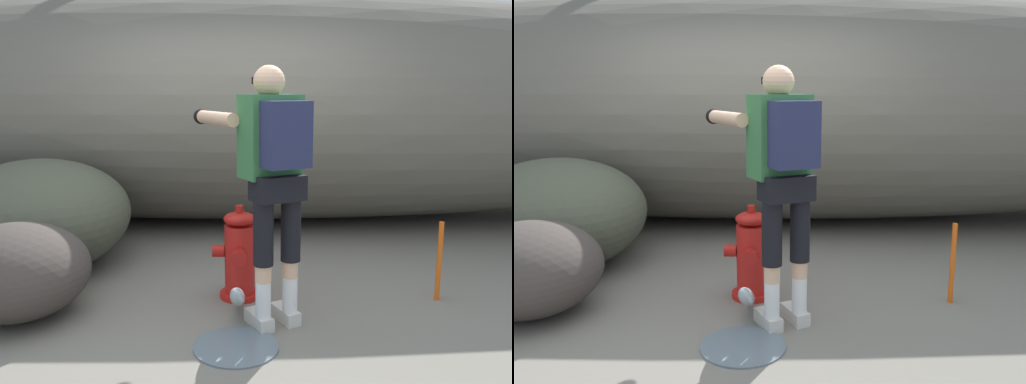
% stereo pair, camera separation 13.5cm
% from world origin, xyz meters
% --- Properties ---
extents(ground_plane, '(56.00, 56.00, 0.04)m').
position_xyz_m(ground_plane, '(0.00, 0.00, -0.02)').
color(ground_plane, slate).
extents(dirt_embankment, '(15.86, 3.20, 2.63)m').
position_xyz_m(dirt_embankment, '(0.00, 3.03, 1.32)').
color(dirt_embankment, '#666056').
rests_on(dirt_embankment, ground_plane).
extents(fire_hydrant, '(0.40, 0.35, 0.71)m').
position_xyz_m(fire_hydrant, '(0.11, 0.37, 0.32)').
color(fire_hydrant, red).
rests_on(fire_hydrant, ground_plane).
extents(hydrant_water_jet, '(0.52, 0.92, 0.42)m').
position_xyz_m(hydrant_water_jet, '(0.11, -0.20, 0.13)').
color(hydrant_water_jet, silver).
rests_on(hydrant_water_jet, ground_plane).
extents(utility_worker, '(0.79, 1.04, 1.69)m').
position_xyz_m(utility_worker, '(0.32, -0.06, 1.08)').
color(utility_worker, beige).
rests_on(utility_worker, ground_plane).
extents(boulder_large, '(1.82, 1.91, 0.97)m').
position_xyz_m(boulder_large, '(-1.63, 0.99, 0.48)').
color(boulder_large, '#434738').
rests_on(boulder_large, ground_plane).
extents(boulder_small, '(1.34, 1.32, 0.66)m').
position_xyz_m(boulder_small, '(-1.40, 0.03, 0.33)').
color(boulder_small, '#403935').
rests_on(boulder_small, ground_plane).
extents(pine_tree_far_left, '(2.84, 2.84, 5.19)m').
position_xyz_m(pine_tree_far_left, '(-3.22, 9.24, 3.04)').
color(pine_tree_far_left, '#47331E').
rests_on(pine_tree_far_left, ground_plane).
extents(pine_tree_right, '(2.24, 2.24, 5.42)m').
position_xyz_m(pine_tree_right, '(1.31, 7.32, 3.07)').
color(pine_tree_right, '#47331E').
rests_on(pine_tree_right, ground_plane).
extents(survey_stake, '(0.04, 0.04, 0.60)m').
position_xyz_m(survey_stake, '(1.58, 0.31, 0.30)').
color(survey_stake, '#E55914').
rests_on(survey_stake, ground_plane).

